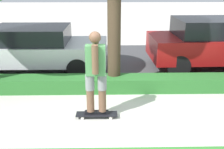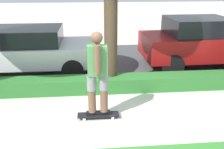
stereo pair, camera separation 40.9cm
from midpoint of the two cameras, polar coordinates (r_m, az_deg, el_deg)
ground_plane at (r=5.74m, az=0.81°, el=-9.76°), size 60.00×60.00×0.00m
street_asphalt at (r=9.60m, az=-1.86°, el=2.81°), size 14.61×5.00×0.01m
hedge_row at (r=7.09m, az=-0.56°, el=-1.96°), size 14.61×0.60×0.39m
skateboard at (r=5.78m, az=-5.05°, el=-8.77°), size 0.90×0.24×0.09m
skater_person at (r=5.38m, az=-5.36°, el=0.44°), size 0.52×0.47×1.81m
parked_car_front at (r=8.84m, az=-19.24°, el=5.25°), size 4.58×2.01×1.44m
parked_car_middle at (r=9.34m, az=17.16°, el=6.89°), size 3.87×2.05×1.66m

